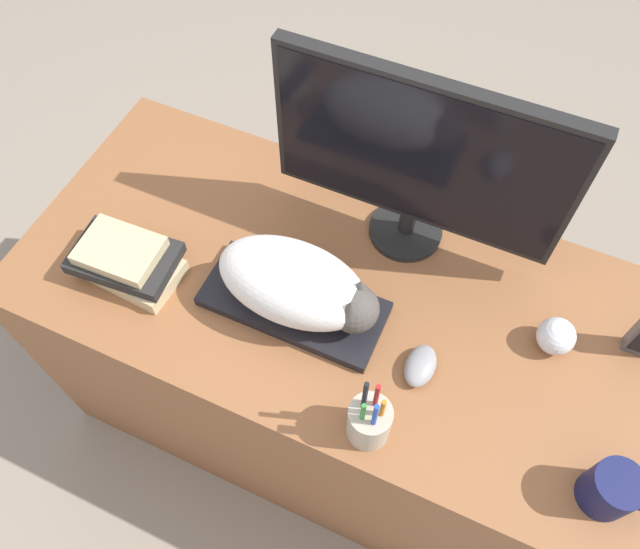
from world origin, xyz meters
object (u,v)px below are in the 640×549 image
keyboard (294,304)px  cat (299,285)px  monitor (419,160)px  book_stack (126,260)px  coffee_mug (612,490)px  baseball (556,336)px  computer_mouse (420,366)px  pen_cup (369,421)px

keyboard → cat: 0.09m
monitor → book_stack: (-0.51, -0.34, -0.20)m
monitor → book_stack: size_ratio=2.61×
monitor → coffee_mug: size_ratio=4.87×
baseball → computer_mouse: bearing=-144.3°
keyboard → computer_mouse: computer_mouse is taller
keyboard → book_stack: 0.37m
keyboard → baseball: 0.53m
cat → coffee_mug: (0.65, -0.12, -0.05)m
cat → computer_mouse: (0.27, -0.03, -0.08)m
cat → baseball: size_ratio=4.46×
keyboard → monitor: monitor is taller
keyboard → pen_cup: pen_cup is taller
monitor → pen_cup: 0.50m
monitor → baseball: size_ratio=7.90×
baseball → book_stack: book_stack is taller
monitor → pen_cup: monitor is taller
computer_mouse → coffee_mug: 0.39m
computer_mouse → coffee_mug: bearing=-14.4°
coffee_mug → baseball: size_ratio=1.62×
coffee_mug → book_stack: size_ratio=0.53×
monitor → baseball: monitor is taller
keyboard → baseball: bearing=14.7°
baseball → book_stack: 0.90m
pen_cup → cat: bearing=140.8°
cat → book_stack: 0.39m
coffee_mug → monitor: bearing=142.5°
cat → book_stack: size_ratio=1.47×
cat → coffee_mug: 0.67m
cat → pen_cup: bearing=-39.2°
monitor → computer_mouse: bearing=-64.9°
computer_mouse → cat: bearing=174.4°
computer_mouse → pen_cup: 0.17m
pen_cup → baseball: pen_cup is taller
monitor → coffee_mug: (0.52, -0.40, -0.19)m
keyboard → pen_cup: size_ratio=1.89×
cat → computer_mouse: size_ratio=3.59×
coffee_mug → baseball: coffee_mug is taller
book_stack → pen_cup: bearing=-11.0°
keyboard → cat: size_ratio=1.13×
keyboard → book_stack: book_stack is taller
monitor → baseball: bearing=-20.8°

